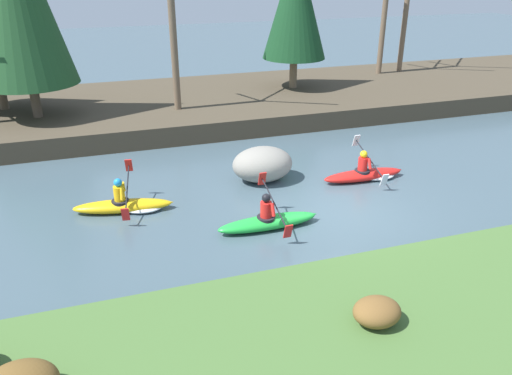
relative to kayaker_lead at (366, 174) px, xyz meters
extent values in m
plane|color=#425660|center=(-1.85, -1.82, -0.20)|extent=(90.00, 90.00, 0.00)
cube|color=#476B33|center=(-1.85, -7.17, 0.07)|extent=(44.00, 5.18, 0.53)
cube|color=#473D2D|center=(-1.85, 9.14, 0.19)|extent=(44.00, 8.46, 0.79)
cylinder|color=brown|center=(-11.56, 9.57, 1.13)|extent=(0.36, 0.36, 1.08)
cylinder|color=brown|center=(-10.16, 7.90, 1.24)|extent=(0.36, 0.36, 1.31)
cylinder|color=#7A664C|center=(1.21, 9.36, 1.29)|extent=(0.36, 0.36, 1.40)
cone|color=#143D1E|center=(1.21, 9.36, 4.50)|extent=(2.94, 2.94, 5.02)
cylinder|color=brown|center=(-4.72, 7.33, 3.22)|extent=(0.28, 0.28, 5.27)
cylinder|color=brown|center=(6.86, 10.98, 3.17)|extent=(0.28, 0.28, 5.16)
cylinder|color=brown|center=(8.25, 11.16, 3.40)|extent=(0.28, 0.28, 5.62)
ellipsoid|color=brown|center=(-3.66, -6.74, 0.57)|extent=(0.88, 0.74, 0.48)
ellipsoid|color=red|center=(-0.12, 0.00, -0.03)|extent=(2.71, 0.63, 0.34)
cone|color=red|center=(1.12, -0.01, -0.01)|extent=(0.35, 0.20, 0.20)
cylinder|color=black|center=(-0.17, 0.00, 0.12)|extent=(0.49, 0.49, 0.08)
cylinder|color=red|center=(-0.17, 0.00, 0.37)|extent=(0.30, 0.30, 0.42)
sphere|color=yellow|center=(-0.17, 0.00, 0.69)|extent=(0.23, 0.23, 0.23)
cylinder|color=red|center=(-0.06, 0.24, 0.45)|extent=(0.09, 0.23, 0.35)
cylinder|color=red|center=(-0.07, -0.24, 0.45)|extent=(0.09, 0.23, 0.35)
cylinder|color=black|center=(0.06, 0.00, 0.49)|extent=(0.06, 1.91, 0.65)
cube|color=white|center=(0.07, 0.95, 0.80)|extent=(0.20, 0.16, 0.41)
cube|color=white|center=(0.05, -0.95, 0.18)|extent=(0.20, 0.16, 0.41)
ellipsoid|color=white|center=(0.43, 0.00, -0.11)|extent=(1.11, 0.71, 0.18)
ellipsoid|color=green|center=(-4.05, -2.02, -0.03)|extent=(2.71, 0.64, 0.34)
cone|color=green|center=(-2.81, -2.00, -0.01)|extent=(0.35, 0.21, 0.20)
cylinder|color=black|center=(-4.10, -2.02, 0.12)|extent=(0.49, 0.49, 0.08)
cylinder|color=red|center=(-4.10, -2.02, 0.37)|extent=(0.30, 0.30, 0.42)
sphere|color=black|center=(-4.10, -2.02, 0.69)|extent=(0.23, 0.23, 0.23)
cylinder|color=red|center=(-4.00, -1.78, 0.45)|extent=(0.09, 0.23, 0.35)
cylinder|color=red|center=(-3.99, -2.26, 0.45)|extent=(0.09, 0.23, 0.35)
cylinder|color=black|center=(-3.87, -2.01, 0.49)|extent=(0.06, 1.91, 0.65)
cube|color=red|center=(-3.88, -1.06, 0.80)|extent=(0.20, 0.16, 0.41)
cube|color=red|center=(-3.85, -2.96, 0.18)|extent=(0.20, 0.16, 0.41)
ellipsoid|color=yellow|center=(-7.59, 0.14, -0.03)|extent=(2.76, 1.03, 0.34)
cone|color=yellow|center=(-6.36, -0.06, -0.01)|extent=(0.38, 0.25, 0.20)
cylinder|color=black|center=(-7.63, 0.15, 0.12)|extent=(0.55, 0.55, 0.08)
cylinder|color=yellow|center=(-7.63, 0.15, 0.37)|extent=(0.34, 0.34, 0.42)
sphere|color=#1E89D1|center=(-7.63, 0.15, 0.69)|extent=(0.26, 0.26, 0.23)
cylinder|color=yellow|center=(-7.50, 0.37, 0.45)|extent=(0.13, 0.24, 0.35)
cylinder|color=yellow|center=(-7.58, -0.10, 0.45)|extent=(0.13, 0.24, 0.35)
cylinder|color=black|center=(-7.41, 0.11, 0.49)|extent=(0.35, 1.89, 0.65)
cube|color=red|center=(-7.25, 1.05, 0.80)|extent=(0.22, 0.19, 0.41)
cube|color=red|center=(-7.56, -0.82, 0.18)|extent=(0.22, 0.19, 0.41)
ellipsoid|color=white|center=(-7.04, 0.05, -0.11)|extent=(1.20, 0.87, 0.18)
ellipsoid|color=gray|center=(-3.17, 1.00, 0.35)|extent=(1.93, 1.51, 1.09)
camera|label=1|loc=(-7.89, -12.82, 6.25)|focal=35.00mm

